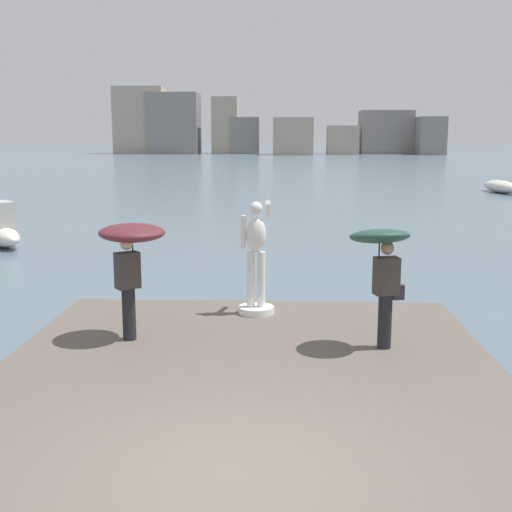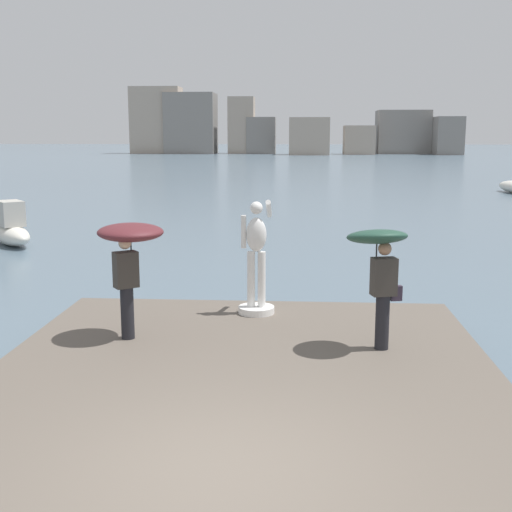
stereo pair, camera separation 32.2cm
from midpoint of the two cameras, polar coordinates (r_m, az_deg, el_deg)
The scene contains 7 objects.
ground_plane at distance 46.39m, azimuth 1.47°, elevation 5.82°, with size 400.00×400.00×0.00m, color slate.
pier at distance 8.97m, azimuth -2.04°, elevation -13.06°, with size 7.48×9.94×0.40m, color #60564C.
statue_white_figure at distance 12.50m, azimuth -0.73°, elevation -0.88°, with size 0.69×0.91×2.18m.
onlooker_left at distance 11.05m, azimuth -11.56°, elevation 0.88°, with size 1.52×1.52×1.94m.
onlooker_right at distance 10.50m, azimuth 9.97°, elevation -0.00°, with size 1.15×1.16×2.00m.
boat_mid at distance 46.05m, azimuth 20.21°, elevation 5.64°, with size 1.84×4.35×0.79m.
distant_skyline at distance 128.76m, azimuth -0.71°, elevation 10.98°, with size 62.13×14.56×12.64m.
Camera 1 is at (0.47, -6.23, 3.78)m, focal length 46.33 mm.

